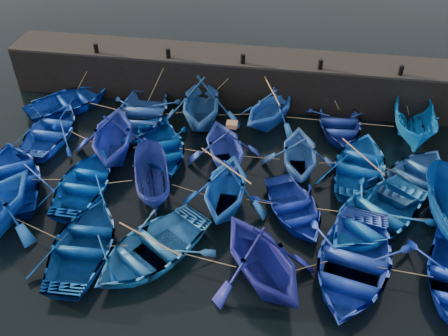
# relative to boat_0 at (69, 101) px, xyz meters

# --- Properties ---
(ground) EXTENTS (120.00, 120.00, 0.00)m
(ground) POSITION_rel_boat_0_xyz_m (9.27, -7.82, -0.49)
(ground) COLOR black
(ground) RESTS_ON ground
(quay_wall) EXTENTS (26.00, 2.50, 2.50)m
(quay_wall) POSITION_rel_boat_0_xyz_m (9.27, 2.68, 0.76)
(quay_wall) COLOR black
(quay_wall) RESTS_ON ground
(quay_top) EXTENTS (26.00, 2.50, 0.12)m
(quay_top) POSITION_rel_boat_0_xyz_m (9.27, 2.68, 2.07)
(quay_top) COLOR black
(quay_top) RESTS_ON quay_wall
(bollard_0) EXTENTS (0.24, 0.24, 0.50)m
(bollard_0) POSITION_rel_boat_0_xyz_m (1.27, 1.78, 2.38)
(bollard_0) COLOR black
(bollard_0) RESTS_ON quay_top
(bollard_1) EXTENTS (0.24, 0.24, 0.50)m
(bollard_1) POSITION_rel_boat_0_xyz_m (5.27, 1.78, 2.38)
(bollard_1) COLOR black
(bollard_1) RESTS_ON quay_top
(bollard_2) EXTENTS (0.24, 0.24, 0.50)m
(bollard_2) POSITION_rel_boat_0_xyz_m (9.27, 1.78, 2.38)
(bollard_2) COLOR black
(bollard_2) RESTS_ON quay_top
(bollard_3) EXTENTS (0.24, 0.24, 0.50)m
(bollard_3) POSITION_rel_boat_0_xyz_m (13.27, 1.78, 2.38)
(bollard_3) COLOR black
(bollard_3) RESTS_ON quay_top
(bollard_4) EXTENTS (0.24, 0.24, 0.50)m
(bollard_4) POSITION_rel_boat_0_xyz_m (17.27, 1.78, 2.38)
(bollard_4) COLOR black
(bollard_4) RESTS_ON quay_top
(boat_0) EXTENTS (5.72, 5.71, 0.98)m
(boat_0) POSITION_rel_boat_0_xyz_m (0.00, 0.00, 0.00)
(boat_0) COLOR #072F97
(boat_0) RESTS_ON ground
(boat_1) EXTENTS (4.31, 5.74, 1.13)m
(boat_1) POSITION_rel_boat_0_xyz_m (4.27, -0.63, 0.08)
(boat_1) COLOR #224FA7
(boat_1) RESTS_ON ground
(boat_2) EXTENTS (4.86, 5.44, 2.58)m
(boat_2) POSITION_rel_boat_0_xyz_m (7.37, -0.16, 0.80)
(boat_2) COLOR #1B4D86
(boat_2) RESTS_ON ground
(boat_3) EXTENTS (4.94, 5.13, 2.08)m
(boat_3) POSITION_rel_boat_0_xyz_m (10.94, 0.19, 0.55)
(boat_3) COLOR blue
(boat_3) RESTS_ON ground
(boat_4) EXTENTS (3.65, 4.86, 0.96)m
(boat_4) POSITION_rel_boat_0_xyz_m (14.52, 0.17, -0.01)
(boat_4) COLOR navy
(boat_4) RESTS_ON ground
(boat_5) EXTENTS (2.18, 5.20, 1.98)m
(boat_5) POSITION_rel_boat_0_xyz_m (18.14, 0.17, 0.50)
(boat_5) COLOR #0960B3
(boat_5) RESTS_ON ground
(boat_6) EXTENTS (3.46, 4.76, 0.97)m
(boat_6) POSITION_rel_boat_0_xyz_m (0.18, -2.71, -0.00)
(boat_6) COLOR #123BAA
(boat_6) RESTS_ON ground
(boat_7) EXTENTS (4.84, 5.36, 2.47)m
(boat_7) POSITION_rel_boat_0_xyz_m (3.81, -3.62, 0.75)
(boat_7) COLOR navy
(boat_7) RESTS_ON ground
(boat_8) EXTENTS (5.14, 5.75, 0.98)m
(boat_8) POSITION_rel_boat_0_xyz_m (5.97, -3.30, 0.00)
(boat_8) COLOR #02429E
(boat_8) RESTS_ON ground
(boat_9) EXTENTS (4.85, 5.17, 2.18)m
(boat_9) POSITION_rel_boat_0_xyz_m (9.14, -3.44, 0.60)
(boat_9) COLOR #253BA6
(boat_9) RESTS_ON ground
(boat_10) EXTENTS (3.74, 4.25, 2.12)m
(boat_10) POSITION_rel_boat_0_xyz_m (12.61, -3.41, 0.57)
(boat_10) COLOR #2859A6
(boat_10) RESTS_ON ground
(boat_11) EXTENTS (4.48, 5.55, 1.02)m
(boat_11) POSITION_rel_boat_0_xyz_m (15.41, -3.22, 0.02)
(boat_11) COLOR #084BA6
(boat_11) RESTS_ON ground
(boat_12) EXTENTS (5.24, 5.61, 0.95)m
(boat_12) POSITION_rel_boat_0_xyz_m (17.84, -3.54, -0.02)
(boat_12) COLOR #22548F
(boat_12) RESTS_ON ground
(boat_13) EXTENTS (5.95, 6.48, 1.10)m
(boat_13) POSITION_rel_boat_0_xyz_m (0.07, -6.56, 0.06)
(boat_13) COLOR #082E9A
(boat_13) RESTS_ON ground
(boat_14) EXTENTS (3.41, 4.70, 0.96)m
(boat_14) POSITION_rel_boat_0_xyz_m (3.33, -6.31, -0.01)
(boat_14) COLOR #0346B4
(boat_14) RESTS_ON ground
(boat_15) EXTENTS (2.76, 4.29, 1.55)m
(boat_15) POSITION_rel_boat_0_xyz_m (6.26, -5.92, 0.29)
(boat_15) COLOR navy
(boat_15) RESTS_ON ground
(boat_16) EXTENTS (3.82, 4.40, 2.26)m
(boat_16) POSITION_rel_boat_0_xyz_m (9.61, -6.35, 0.64)
(boat_16) COLOR blue
(boat_16) RESTS_ON ground
(boat_17) EXTENTS (4.45, 4.99, 0.85)m
(boat_17) POSITION_rel_boat_0_xyz_m (12.53, -6.47, -0.06)
(boat_17) COLOR #122796
(boat_17) RESTS_ON ground
(boat_18) EXTENTS (6.54, 6.77, 1.14)m
(boat_18) POSITION_rel_boat_0_xyz_m (15.77, -6.51, 0.08)
(boat_18) COLOR blue
(boat_18) RESTS_ON ground
(boat_21) EXTENTS (3.71, 5.08, 1.03)m
(boat_21) POSITION_rel_boat_0_xyz_m (4.64, -9.78, 0.03)
(boat_21) COLOR navy
(boat_21) RESTS_ON ground
(boat_22) EXTENTS (5.96, 6.34, 1.07)m
(boat_22) POSITION_rel_boat_0_xyz_m (7.23, -9.64, 0.05)
(boat_22) COLOR #246CB9
(boat_22) RESTS_ON ground
(boat_23) EXTENTS (6.01, 6.15, 2.46)m
(boat_23) POSITION_rel_boat_0_xyz_m (11.47, -10.03, 0.74)
(boat_23) COLOR navy
(boat_23) RESTS_ON ground
(boat_24) EXTENTS (5.27, 6.51, 1.19)m
(boat_24) POSITION_rel_boat_0_xyz_m (14.78, -9.23, 0.11)
(boat_24) COLOR #1B3AB9
(boat_24) RESTS_ON ground
(wooden_crate) EXTENTS (0.49, 0.43, 0.22)m
(wooden_crate) POSITION_rel_boat_0_xyz_m (9.44, -3.44, 1.80)
(wooden_crate) COLOR #905F3E
(wooden_crate) RESTS_ON boat_9
(mooring_ropes) EXTENTS (18.18, 11.75, 2.10)m
(mooring_ropes) POSITION_rel_boat_0_xyz_m (9.05, -2.92, 0.38)
(mooring_ropes) COLOR tan
(mooring_ropes) RESTS_ON ground
(loose_oars) EXTENTS (10.45, 11.91, 1.30)m
(loose_oars) POSITION_rel_boat_0_xyz_m (10.79, -4.76, 1.15)
(loose_oars) COLOR #99724C
(loose_oars) RESTS_ON ground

